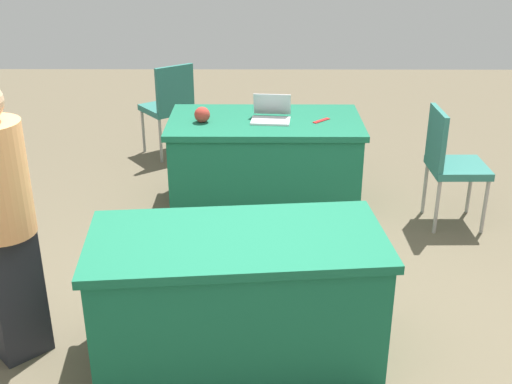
{
  "coord_description": "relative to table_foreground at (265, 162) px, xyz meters",
  "views": [
    {
      "loc": [
        -0.06,
        3.15,
        2.38
      ],
      "look_at": [
        -0.04,
        -0.21,
        0.9
      ],
      "focal_mm": 44.93,
      "sensor_mm": 36.0,
      "label": 1
    }
  ],
  "objects": [
    {
      "name": "chair_tucked_right",
      "position": [
        -1.48,
        0.38,
        0.17
      ],
      "size": [
        0.45,
        0.45,
        0.97
      ],
      "rotation": [
        0.0,
        0.0,
        1.58
      ],
      "color": "#9E9993",
      "rests_on": "ground"
    },
    {
      "name": "person_presenter",
      "position": [
        1.42,
        2.11,
        0.51
      ],
      "size": [
        0.48,
        0.48,
        1.62
      ],
      "rotation": [
        0.0,
        0.0,
        0.76
      ],
      "color": "#26262D",
      "rests_on": "ground"
    },
    {
      "name": "laptop_silver",
      "position": [
        -0.05,
        0.02,
        0.42
      ],
      "size": [
        0.34,
        0.32,
        0.21
      ],
      "rotation": [
        0.0,
        0.0,
        -0.1
      ],
      "color": "silver",
      "rests_on": "table_foreground"
    },
    {
      "name": "table_mid_left",
      "position": [
        0.17,
        2.11,
        0.0
      ],
      "size": [
        1.68,
        0.93,
        0.77
      ],
      "rotation": [
        0.0,
        0.0,
        0.09
      ],
      "color": "#196647",
      "rests_on": "ground"
    },
    {
      "name": "ground_plane",
      "position": [
        0.11,
        2.02,
        -0.39
      ],
      "size": [
        14.4,
        14.4,
        0.0
      ],
      "primitive_type": "plane",
      "color": "brown"
    },
    {
      "name": "table_foreground",
      "position": [
        0.0,
        0.0,
        0.0
      ],
      "size": [
        1.63,
        0.91,
        0.77
      ],
      "rotation": [
        0.0,
        0.0,
        -0.0
      ],
      "color": "#196647",
      "rests_on": "ground"
    },
    {
      "name": "scissors_red",
      "position": [
        -0.47,
        0.05,
        0.39
      ],
      "size": [
        0.15,
        0.15,
        0.01
      ],
      "primitive_type": "cube",
      "rotation": [
        0.0,
        0.0,
        0.77
      ],
      "color": "red",
      "rests_on": "table_foreground"
    },
    {
      "name": "yarn_ball",
      "position": [
        0.52,
        0.08,
        0.45
      ],
      "size": [
        0.13,
        0.13,
        0.13
      ],
      "primitive_type": "sphere",
      "color": "#B2382D",
      "rests_on": "table_foreground"
    },
    {
      "name": "chair_tucked_left",
      "position": [
        0.97,
        -1.2,
        0.18
      ],
      "size": [
        0.62,
        0.62,
        0.97
      ],
      "rotation": [
        0.0,
        0.0,
        3.79
      ],
      "color": "#9E9993",
      "rests_on": "ground"
    }
  ]
}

